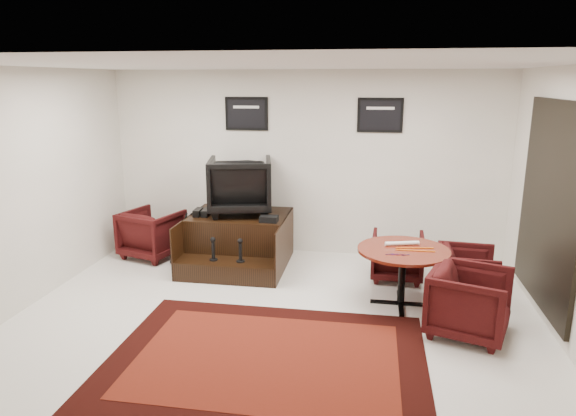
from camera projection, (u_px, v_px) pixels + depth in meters
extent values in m
plane|color=silver|center=(275.00, 322.00, 5.79)|extent=(6.00, 6.00, 0.00)
cube|color=beige|center=(305.00, 164.00, 7.84)|extent=(6.00, 0.02, 2.80)
cube|color=beige|center=(193.00, 296.00, 3.06)|extent=(6.00, 0.02, 2.80)
cube|color=beige|center=(19.00, 191.00, 5.93)|extent=(0.02, 5.00, 2.80)
cube|color=white|center=(273.00, 64.00, 5.11)|extent=(6.00, 5.00, 0.02)
cube|color=black|center=(549.00, 206.00, 5.67)|extent=(0.05, 1.90, 2.30)
cube|color=black|center=(549.00, 206.00, 5.67)|extent=(0.02, 1.72, 2.12)
cube|color=black|center=(549.00, 206.00, 5.67)|extent=(0.03, 0.05, 2.12)
cube|color=black|center=(247.00, 114.00, 7.78)|extent=(0.66, 0.03, 0.50)
cube|color=black|center=(246.00, 114.00, 7.76)|extent=(0.58, 0.01, 0.42)
cube|color=silver|center=(246.00, 107.00, 7.74)|extent=(0.40, 0.00, 0.04)
cube|color=black|center=(380.00, 115.00, 7.46)|extent=(0.66, 0.03, 0.50)
cube|color=black|center=(380.00, 115.00, 7.44)|extent=(0.58, 0.01, 0.42)
cube|color=silver|center=(380.00, 108.00, 7.42)|extent=(0.40, 0.00, 0.04)
cube|color=black|center=(267.00, 359.00, 5.00)|extent=(3.08, 2.31, 0.01)
cube|color=#59190C|center=(267.00, 359.00, 5.00)|extent=(2.53, 1.76, 0.01)
cube|color=black|center=(241.00, 238.00, 7.63)|extent=(1.42, 1.05, 0.74)
cube|color=black|center=(227.00, 270.00, 6.98)|extent=(1.42, 0.42, 0.26)
cube|color=black|center=(190.00, 239.00, 7.54)|extent=(0.02, 1.47, 0.74)
cube|color=black|center=(285.00, 244.00, 7.32)|extent=(0.02, 1.47, 0.74)
cylinder|color=black|center=(214.00, 260.00, 6.98)|extent=(0.11, 0.11, 0.02)
cylinder|color=black|center=(213.00, 251.00, 6.95)|extent=(0.04, 0.04, 0.24)
sphere|color=black|center=(213.00, 240.00, 6.91)|extent=(0.07, 0.07, 0.07)
cylinder|color=black|center=(241.00, 261.00, 6.92)|extent=(0.11, 0.11, 0.02)
cylinder|color=black|center=(240.00, 252.00, 6.89)|extent=(0.04, 0.04, 0.24)
sphere|color=black|center=(240.00, 241.00, 6.85)|extent=(0.07, 0.07, 0.07)
imported|color=black|center=(240.00, 183.00, 7.48)|extent=(1.05, 1.01, 0.92)
cube|color=black|center=(198.00, 212.00, 7.44)|extent=(0.11, 0.26, 0.10)
cube|color=black|center=(206.00, 212.00, 7.43)|extent=(0.11, 0.26, 0.10)
cube|color=black|center=(269.00, 219.00, 7.10)|extent=(0.25, 0.18, 0.08)
imported|color=black|center=(152.00, 231.00, 7.84)|extent=(0.96, 0.93, 0.80)
cylinder|color=#4D170B|center=(403.00, 250.00, 6.06)|extent=(1.08, 1.08, 0.03)
cylinder|color=black|center=(402.00, 277.00, 6.14)|extent=(0.09, 0.09, 0.64)
cube|color=black|center=(400.00, 303.00, 6.23)|extent=(0.73, 0.06, 0.03)
cube|color=black|center=(400.00, 303.00, 6.23)|extent=(0.06, 0.73, 0.03)
imported|color=black|center=(397.00, 254.00, 6.98)|extent=(0.71, 0.66, 0.70)
imported|color=black|center=(467.00, 271.00, 6.34)|extent=(0.70, 0.74, 0.71)
imported|color=black|center=(470.00, 299.00, 5.41)|extent=(0.94, 0.97, 0.80)
cylinder|color=white|center=(402.00, 243.00, 6.19)|extent=(0.42, 0.16, 0.05)
cylinder|color=orange|center=(415.00, 251.00, 5.98)|extent=(0.45, 0.01, 0.01)
cylinder|color=orange|center=(415.00, 248.00, 6.08)|extent=(0.45, 0.07, 0.01)
cylinder|color=#4C1933|center=(390.00, 254.00, 5.87)|extent=(0.09, 0.05, 0.01)
cylinder|color=#4C1933|center=(395.00, 254.00, 5.86)|extent=(0.09, 0.05, 0.01)
cylinder|color=#4C1933|center=(400.00, 255.00, 5.85)|extent=(0.09, 0.05, 0.01)
cylinder|color=#4C1933|center=(406.00, 255.00, 5.84)|extent=(0.09, 0.05, 0.01)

